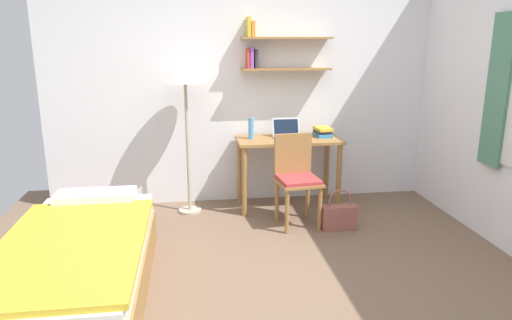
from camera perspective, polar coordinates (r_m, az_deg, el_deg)
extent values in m
plane|color=brown|center=(3.55, 3.59, -15.44)|extent=(5.28, 5.28, 0.00)
cube|color=white|center=(5.09, -0.75, 9.26)|extent=(4.40, 0.05, 2.60)
cube|color=#9E703D|center=(5.01, 3.73, 11.15)|extent=(0.96, 0.22, 0.02)
cube|color=#D13D38|center=(4.96, -1.02, 12.44)|extent=(0.02, 0.16, 0.20)
cube|color=purple|center=(4.96, -0.56, 12.49)|extent=(0.04, 0.16, 0.21)
cube|color=#333338|center=(4.97, -0.02, 12.39)|extent=(0.03, 0.15, 0.19)
cube|color=#9E703D|center=(5.00, 3.79, 14.82)|extent=(0.96, 0.22, 0.02)
cube|color=gold|center=(4.95, -0.95, 16.13)|extent=(0.03, 0.18, 0.20)
cube|color=orange|center=(4.97, -0.41, 15.90)|extent=(0.04, 0.14, 0.16)
cube|color=#4C7F66|center=(4.49, 27.67, 7.53)|extent=(0.03, 0.28, 1.31)
cube|color=#9E703D|center=(3.57, -21.03, -13.70)|extent=(0.93, 1.95, 0.28)
cube|color=silver|center=(3.48, -21.37, -10.49)|extent=(0.89, 1.90, 0.16)
cube|color=gold|center=(3.33, -21.98, -9.77)|extent=(0.95, 1.60, 0.04)
cube|color=white|center=(4.12, -19.19, -4.40)|extent=(0.65, 0.28, 0.10)
cube|color=#9E703D|center=(4.92, 4.03, 2.53)|extent=(1.10, 0.54, 0.03)
cylinder|color=#9E703D|center=(4.73, -1.44, -2.73)|extent=(0.06, 0.06, 0.73)
cylinder|color=#9E703D|center=(4.94, 10.18, -2.21)|extent=(0.06, 0.06, 0.73)
cylinder|color=#9E703D|center=(5.15, -2.00, -1.26)|extent=(0.06, 0.06, 0.73)
cylinder|color=#9E703D|center=(5.34, 8.72, -0.84)|extent=(0.06, 0.06, 0.73)
cube|color=#9E703D|center=(4.48, 5.26, -2.76)|extent=(0.44, 0.44, 0.03)
cube|color=#B23838|center=(4.47, 5.27, -2.40)|extent=(0.41, 0.41, 0.04)
cube|color=#9E703D|center=(4.57, 4.58, 0.83)|extent=(0.38, 0.08, 0.40)
cylinder|color=#9E703D|center=(4.35, 3.87, -6.42)|extent=(0.04, 0.04, 0.43)
cylinder|color=#9E703D|center=(4.46, 7.90, -5.99)|extent=(0.04, 0.04, 0.43)
cylinder|color=#9E703D|center=(4.65, 2.60, -5.02)|extent=(0.04, 0.04, 0.43)
cylinder|color=#9E703D|center=(4.75, 6.41, -4.66)|extent=(0.04, 0.04, 0.43)
cylinder|color=#B2A893|center=(5.00, -8.15, -6.17)|extent=(0.24, 0.24, 0.02)
cylinder|color=#B2A893|center=(4.81, -8.44, 1.47)|extent=(0.03, 0.03, 1.34)
cone|color=silver|center=(4.69, -8.80, 10.81)|extent=(0.43, 0.43, 0.22)
cube|color=#B7BABF|center=(4.95, 3.86, 2.85)|extent=(0.30, 0.21, 0.01)
cube|color=#B7BABF|center=(5.00, 3.72, 4.12)|extent=(0.29, 0.08, 0.19)
cube|color=black|center=(4.99, 3.73, 4.10)|extent=(0.26, 0.07, 0.16)
cylinder|color=#4C99DB|center=(4.86, -0.61, 3.95)|extent=(0.06, 0.06, 0.23)
cube|color=#3384C6|center=(5.07, 8.23, 3.12)|extent=(0.17, 0.25, 0.03)
cube|color=#333338|center=(5.06, 8.23, 3.49)|extent=(0.17, 0.20, 0.03)
cube|color=gold|center=(5.05, 8.29, 3.84)|extent=(0.17, 0.24, 0.03)
cube|color=#99564C|center=(4.54, 10.26, -7.02)|extent=(0.33, 0.12, 0.24)
torus|color=#99564C|center=(4.48, 10.36, -5.00)|extent=(0.23, 0.02, 0.23)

